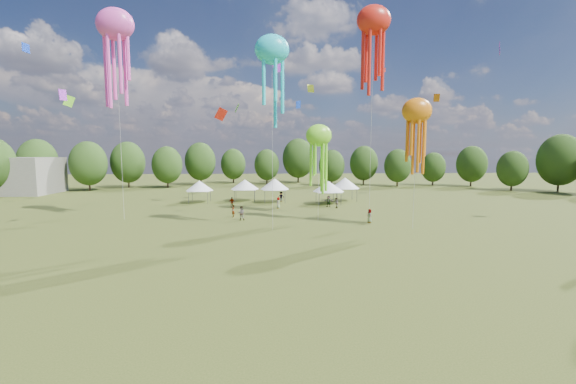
{
  "coord_description": "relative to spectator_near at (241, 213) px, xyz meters",
  "views": [
    {
      "loc": [
        -5.24,
        -11.51,
        8.79
      ],
      "look_at": [
        -3.56,
        15.0,
        6.0
      ],
      "focal_mm": 22.74,
      "sensor_mm": 36.0,
      "label": 1
    }
  ],
  "objects": [
    {
      "name": "spectator_near",
      "position": [
        0.0,
        0.0,
        0.0
      ],
      "size": [
        0.95,
        0.75,
        1.89
      ],
      "primitive_type": "imported",
      "rotation": [
        0.0,
        0.0,
        3.18
      ],
      "color": "gray",
      "rests_on": "ground"
    },
    {
      "name": "spectators_far",
      "position": [
        8.9,
        10.52,
        -0.05
      ],
      "size": [
        19.72,
        22.05,
        1.85
      ],
      "color": "gray",
      "rests_on": "ground"
    },
    {
      "name": "festival_tents",
      "position": [
        6.38,
        17.85,
        2.26
      ],
      "size": [
        31.7,
        10.83,
        4.41
      ],
      "color": "#47474C",
      "rests_on": "ground"
    },
    {
      "name": "show_kites",
      "position": [
        3.71,
        -1.67,
        18.31
      ],
      "size": [
        40.48,
        11.11,
        27.54
      ],
      "color": "#1CD5EF",
      "rests_on": "ground"
    },
    {
      "name": "small_kites",
      "position": [
        8.07,
        5.59,
        28.58
      ],
      "size": [
        78.32,
        54.77,
        44.17
      ],
      "color": "#1CD5EF",
      "rests_on": "ground"
    },
    {
      "name": "treeline",
      "position": [
        4.56,
        25.97,
        5.6
      ],
      "size": [
        201.57,
        95.24,
        13.43
      ],
      "color": "#38281C",
      "rests_on": "ground"
    }
  ]
}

